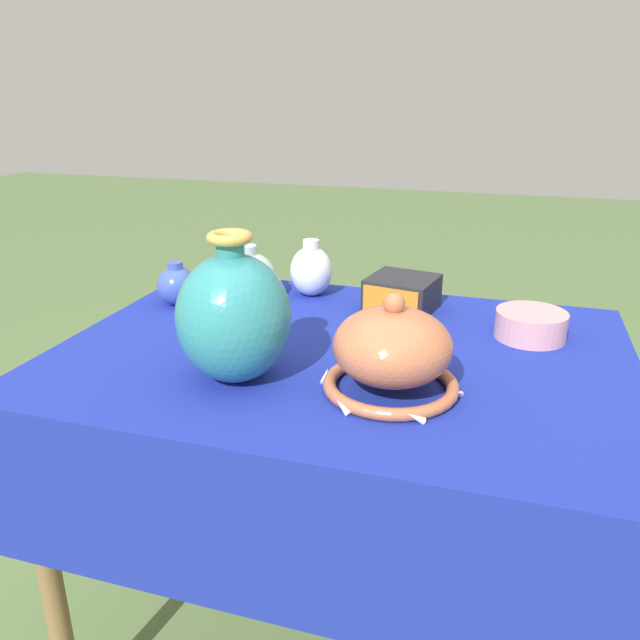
# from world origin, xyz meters

# --- Properties ---
(display_table) EXTENTS (1.10, 0.80, 0.77)m
(display_table) POSITION_xyz_m (0.00, -0.02, 0.69)
(display_table) COLOR olive
(display_table) RESTS_ON ground_plane
(vase_tall_bulbous) EXTENTS (0.20, 0.20, 0.26)m
(vase_tall_bulbous) POSITION_xyz_m (-0.14, -0.18, 0.89)
(vase_tall_bulbous) COLOR teal
(vase_tall_bulbous) RESTS_ON display_table
(vase_dome_bell) EXTENTS (0.24, 0.23, 0.18)m
(vase_dome_bell) POSITION_xyz_m (0.12, -0.15, 0.84)
(vase_dome_bell) COLOR #BC6642
(vase_dome_bell) RESTS_ON display_table
(mosaic_tile_box) EXTENTS (0.17, 0.17, 0.08)m
(mosaic_tile_box) POSITION_xyz_m (0.07, 0.25, 0.81)
(mosaic_tile_box) COLOR #232328
(mosaic_tile_box) RESTS_ON display_table
(jar_round_cobalt) EXTENTS (0.09, 0.09, 0.10)m
(jar_round_cobalt) POSITION_xyz_m (-0.44, 0.14, 0.82)
(jar_round_cobalt) COLOR #3851A8
(jar_round_cobalt) RESTS_ON display_table
(pot_squat_rose) EXTENTS (0.14, 0.14, 0.06)m
(pot_squat_rose) POSITION_xyz_m (0.35, 0.16, 0.80)
(pot_squat_rose) COLOR #D19399
(pot_squat_rose) RESTS_ON display_table
(jar_round_porcelain) EXTENTS (0.10, 0.10, 0.14)m
(jar_round_porcelain) POSITION_xyz_m (-0.16, 0.30, 0.83)
(jar_round_porcelain) COLOR white
(jar_round_porcelain) RESTS_ON display_table
(jar_round_celadon) EXTENTS (0.14, 0.14, 0.13)m
(jar_round_celadon) POSITION_xyz_m (-0.30, 0.22, 0.83)
(jar_round_celadon) COLOR #A8CCB7
(jar_round_celadon) RESTS_ON display_table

